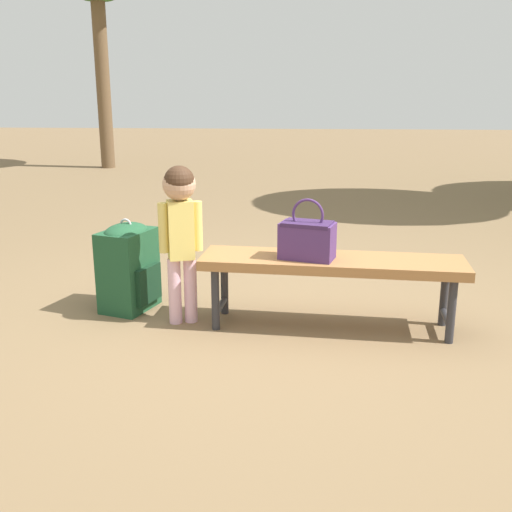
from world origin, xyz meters
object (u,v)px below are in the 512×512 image
at_px(child_standing, 180,220).
at_px(handbag, 307,238).
at_px(backpack_large, 128,264).
at_px(park_bench, 332,267).

bearing_deg(child_standing, handbag, 177.12).
height_order(handbag, backpack_large, handbag).
bearing_deg(child_standing, backpack_large, -28.60).
xyz_separation_m(handbag, child_standing, (0.78, -0.04, 0.09)).
xyz_separation_m(park_bench, child_standing, (0.93, -0.01, 0.28)).
height_order(handbag, child_standing, child_standing).
xyz_separation_m(park_bench, backpack_large, (1.34, -0.24, -0.08)).
relative_size(park_bench, backpack_large, 2.61).
bearing_deg(backpack_large, handbag, 167.55).
relative_size(handbag, child_standing, 0.37).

